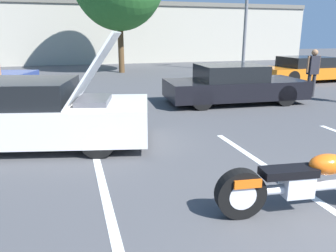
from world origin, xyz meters
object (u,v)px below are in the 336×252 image
parked_car_mid_row (233,85)px  motorcycle (306,183)px  show_car_hood_open (29,114)px  parked_car_right_row (307,70)px  spectator_near_motorcycle (313,69)px

parked_car_mid_row → motorcycle: bearing=-106.0°
show_car_hood_open → parked_car_right_row: (11.37, 6.09, -0.09)m
motorcycle → spectator_near_motorcycle: bearing=56.7°
show_car_hood_open → parked_car_right_row: show_car_hood_open is taller
parked_car_mid_row → parked_car_right_row: bearing=35.9°
show_car_hood_open → parked_car_right_row: 12.89m
spectator_near_motorcycle → show_car_hood_open: bearing=-162.9°
parked_car_right_row → spectator_near_motorcycle: size_ratio=2.83×
parked_car_right_row → spectator_near_motorcycle: (-2.54, -3.37, 0.43)m
parked_car_mid_row → spectator_near_motorcycle: spectator_near_motorcycle is taller
show_car_hood_open → spectator_near_motorcycle: size_ratio=3.02×
motorcycle → spectator_near_motorcycle: size_ratio=1.42×
motorcycle → parked_car_right_row: (7.88, 9.76, 0.16)m
show_car_hood_open → parked_car_right_row: size_ratio=1.07×
parked_car_right_row → spectator_near_motorcycle: 4.24m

